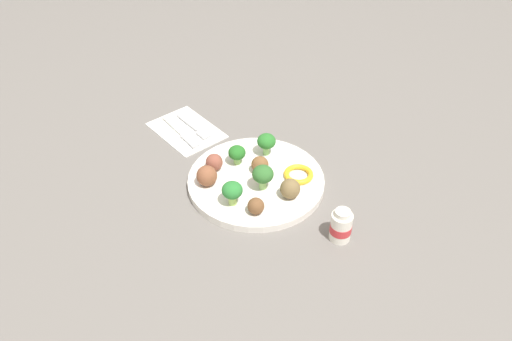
{
  "coord_description": "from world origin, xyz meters",
  "views": [
    {
      "loc": [
        0.62,
        -0.51,
        0.7
      ],
      "look_at": [
        0.0,
        0.0,
        0.04
      ],
      "focal_mm": 36.25,
      "sensor_mm": 36.0,
      "label": 1
    }
  ],
  "objects_px": {
    "meatball_mid_right": "(207,176)",
    "broccoli_floret_front_right": "(238,153)",
    "meatball_front_left": "(290,189)",
    "meatball_mid_left": "(214,162)",
    "broccoli_floret_center": "(266,142)",
    "broccoli_floret_mid_left": "(263,175)",
    "knife": "(181,132)",
    "plate": "(256,181)",
    "fork": "(194,127)",
    "yogurt_bottle": "(341,226)",
    "napkin": "(186,130)",
    "meatball_center": "(256,206)",
    "meatball_near_rim": "(260,165)",
    "broccoli_floret_far_rim": "(232,191)",
    "pepper_ring_far_rim": "(299,174)"
  },
  "relations": [
    {
      "from": "broccoli_floret_far_rim",
      "to": "fork",
      "type": "height_order",
      "value": "broccoli_floret_far_rim"
    },
    {
      "from": "meatball_mid_right",
      "to": "broccoli_floret_front_right",
      "type": "bearing_deg",
      "value": 99.07
    },
    {
      "from": "broccoli_floret_front_right",
      "to": "meatball_mid_right",
      "type": "height_order",
      "value": "same"
    },
    {
      "from": "broccoli_floret_center",
      "to": "napkin",
      "type": "relative_size",
      "value": 0.29
    },
    {
      "from": "broccoli_floret_far_rim",
      "to": "meatball_mid_right",
      "type": "bearing_deg",
      "value": -176.71
    },
    {
      "from": "meatball_mid_right",
      "to": "meatball_mid_left",
      "type": "xyz_separation_m",
      "value": [
        -0.03,
        0.04,
        -0.0
      ]
    },
    {
      "from": "plate",
      "to": "broccoli_floret_far_rim",
      "type": "bearing_deg",
      "value": -70.11
    },
    {
      "from": "meatball_mid_right",
      "to": "napkin",
      "type": "bearing_deg",
      "value": 158.28
    },
    {
      "from": "meatball_mid_right",
      "to": "meatball_near_rim",
      "type": "xyz_separation_m",
      "value": [
        0.04,
        0.11,
        -0.0
      ]
    },
    {
      "from": "meatball_front_left",
      "to": "meatball_mid_left",
      "type": "relative_size",
      "value": 1.12
    },
    {
      "from": "broccoli_floret_front_right",
      "to": "plate",
      "type": "bearing_deg",
      "value": -2.04
    },
    {
      "from": "meatball_mid_left",
      "to": "broccoli_floret_center",
      "type": "bearing_deg",
      "value": 76.0
    },
    {
      "from": "pepper_ring_far_rim",
      "to": "meatball_mid_left",
      "type": "bearing_deg",
      "value": -137.28
    },
    {
      "from": "meatball_front_left",
      "to": "meatball_mid_left",
      "type": "bearing_deg",
      "value": -158.22
    },
    {
      "from": "broccoli_floret_mid_left",
      "to": "meatball_center",
      "type": "distance_m",
      "value": 0.07
    },
    {
      "from": "meatball_mid_right",
      "to": "knife",
      "type": "bearing_deg",
      "value": 162.28
    },
    {
      "from": "meatball_front_left",
      "to": "broccoli_floret_front_right",
      "type": "bearing_deg",
      "value": -174.43
    },
    {
      "from": "broccoli_floret_far_rim",
      "to": "meatball_near_rim",
      "type": "distance_m",
      "value": 0.11
    },
    {
      "from": "plate",
      "to": "meatball_mid_left",
      "type": "relative_size",
      "value": 7.86
    },
    {
      "from": "meatball_mid_left",
      "to": "yogurt_bottle",
      "type": "height_order",
      "value": "yogurt_bottle"
    },
    {
      "from": "broccoli_floret_center",
      "to": "broccoli_floret_front_right",
      "type": "xyz_separation_m",
      "value": [
        -0.01,
        -0.07,
        -0.01
      ]
    },
    {
      "from": "meatball_mid_right",
      "to": "meatball_near_rim",
      "type": "height_order",
      "value": "meatball_mid_right"
    },
    {
      "from": "broccoli_floret_center",
      "to": "broccoli_floret_front_right",
      "type": "distance_m",
      "value": 0.07
    },
    {
      "from": "meatball_mid_right",
      "to": "napkin",
      "type": "height_order",
      "value": "meatball_mid_right"
    },
    {
      "from": "meatball_center",
      "to": "fork",
      "type": "distance_m",
      "value": 0.33
    },
    {
      "from": "broccoli_floret_mid_left",
      "to": "meatball_mid_left",
      "type": "height_order",
      "value": "broccoli_floret_mid_left"
    },
    {
      "from": "knife",
      "to": "yogurt_bottle",
      "type": "xyz_separation_m",
      "value": [
        0.46,
        0.05,
        0.02
      ]
    },
    {
      "from": "broccoli_floret_center",
      "to": "meatball_center",
      "type": "xyz_separation_m",
      "value": [
        0.13,
        -0.13,
        -0.02
      ]
    },
    {
      "from": "broccoli_floret_mid_left",
      "to": "broccoli_floret_front_right",
      "type": "height_order",
      "value": "broccoli_floret_mid_left"
    },
    {
      "from": "meatball_near_rim",
      "to": "knife",
      "type": "distance_m",
      "value": 0.24
    },
    {
      "from": "meatball_mid_left",
      "to": "knife",
      "type": "height_order",
      "value": "meatball_mid_left"
    },
    {
      "from": "plate",
      "to": "yogurt_bottle",
      "type": "relative_size",
      "value": 4.15
    },
    {
      "from": "plate",
      "to": "pepper_ring_far_rim",
      "type": "bearing_deg",
      "value": 54.17
    },
    {
      "from": "meatball_near_rim",
      "to": "knife",
      "type": "xyz_separation_m",
      "value": [
        -0.23,
        -0.04,
        -0.03
      ]
    },
    {
      "from": "fork",
      "to": "yogurt_bottle",
      "type": "distance_m",
      "value": 0.46
    },
    {
      "from": "meatball_mid_right",
      "to": "meatball_front_left",
      "type": "height_order",
      "value": "meatball_mid_right"
    },
    {
      "from": "meatball_mid_left",
      "to": "meatball_mid_right",
      "type": "bearing_deg",
      "value": -53.08
    },
    {
      "from": "plate",
      "to": "meatball_mid_left",
      "type": "height_order",
      "value": "meatball_mid_left"
    },
    {
      "from": "meatball_mid_right",
      "to": "pepper_ring_far_rim",
      "type": "relative_size",
      "value": 0.69
    },
    {
      "from": "meatball_center",
      "to": "meatball_mid_right",
      "type": "bearing_deg",
      "value": -169.32
    },
    {
      "from": "napkin",
      "to": "yogurt_bottle",
      "type": "distance_m",
      "value": 0.47
    },
    {
      "from": "meatball_center",
      "to": "pepper_ring_far_rim",
      "type": "relative_size",
      "value": 0.53
    },
    {
      "from": "broccoli_floret_far_rim",
      "to": "broccoli_floret_front_right",
      "type": "bearing_deg",
      "value": 137.54
    },
    {
      "from": "broccoli_floret_mid_left",
      "to": "broccoli_floret_front_right",
      "type": "bearing_deg",
      "value": 173.5
    },
    {
      "from": "meatball_center",
      "to": "broccoli_floret_front_right",
      "type": "bearing_deg",
      "value": 154.91
    },
    {
      "from": "broccoli_floret_center",
      "to": "meatball_mid_left",
      "type": "relative_size",
      "value": 1.4
    },
    {
      "from": "meatball_front_left",
      "to": "napkin",
      "type": "bearing_deg",
      "value": -176.01
    },
    {
      "from": "broccoli_floret_far_rim",
      "to": "fork",
      "type": "xyz_separation_m",
      "value": [
        -0.27,
        0.09,
        -0.04
      ]
    },
    {
      "from": "meatball_center",
      "to": "meatball_mid_left",
      "type": "bearing_deg",
      "value": 174.42
    },
    {
      "from": "broccoli_floret_mid_left",
      "to": "knife",
      "type": "distance_m",
      "value": 0.28
    }
  ]
}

